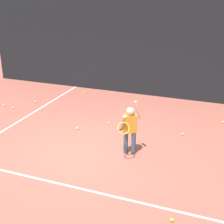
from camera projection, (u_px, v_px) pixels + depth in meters
ground_plane at (78, 151)px, 7.89m from camera, size 20.00×20.00×0.00m
court_line_baseline at (48, 181)px, 6.68m from camera, size 9.00×0.05×0.00m
court_line_sideline at (18, 122)px, 9.60m from camera, size 0.05×9.00×0.00m
back_fence_windscreen at (136, 43)px, 11.43m from camera, size 12.29×0.08×3.84m
fence_post_0 at (2, 32)px, 13.44m from camera, size 0.09×0.09×3.99m
fence_post_1 at (87, 38)px, 12.12m from camera, size 0.09×0.09×3.99m
fence_post_2 at (193, 44)px, 10.80m from camera, size 0.09×0.09×3.99m
tennis_player at (130, 127)px, 7.51m from camera, size 0.49×0.84×1.35m
tennis_ball_0 at (183, 134)px, 8.74m from camera, size 0.07×0.07×0.07m
tennis_ball_1 at (4, 105)px, 10.85m from camera, size 0.07×0.07×0.07m
tennis_ball_2 at (13, 108)px, 10.61m from camera, size 0.07×0.07×0.07m
tennis_ball_3 at (85, 92)px, 12.19m from camera, size 0.07×0.07×0.07m
tennis_ball_4 at (172, 220)px, 5.53m from camera, size 0.07×0.07×0.07m
tennis_ball_5 at (109, 123)px, 9.44m from camera, size 0.07×0.07×0.07m
tennis_ball_6 at (223, 122)px, 9.50m from camera, size 0.07×0.07×0.07m
tennis_ball_7 at (77, 128)px, 9.08m from camera, size 0.07×0.07×0.07m
tennis_ball_8 at (35, 102)px, 11.17m from camera, size 0.07×0.07×0.07m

